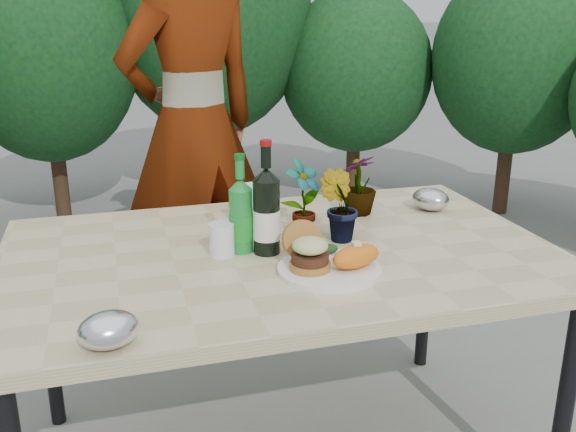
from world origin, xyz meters
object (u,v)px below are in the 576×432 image
object	(u,v)px
person	(193,127)
patio_table	(281,267)
dinner_plate	(329,269)
wine_bottle	(267,213)

from	to	relation	value
person	patio_table	bearing A→B (deg)	74.14
patio_table	dinner_plate	xyz separation A→B (m)	(0.08, -0.19, 0.06)
dinner_plate	wine_bottle	distance (m)	0.25
dinner_plate	wine_bottle	xyz separation A→B (m)	(-0.13, 0.18, 0.11)
patio_table	person	bearing A→B (deg)	95.18
patio_table	person	distance (m)	1.11
dinner_plate	wine_bottle	world-z (taller)	wine_bottle
patio_table	dinner_plate	distance (m)	0.22
person	wine_bottle	bearing A→B (deg)	71.80
patio_table	wine_bottle	size ratio (longest dim) A/B	4.82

